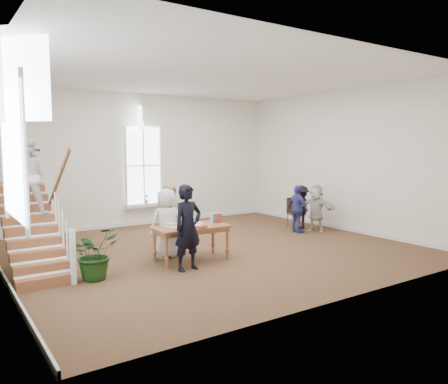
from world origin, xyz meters
TOP-DOWN VIEW (x-y plane):
  - ground at (0.00, 0.00)m, footprint 10.00×10.00m
  - room_shell at (-0.00, 4.39)m, footprint 10.49×10.00m
  - staircase at (-4.34, 0.75)m, footprint 1.10×4.10m
  - library_table at (-1.04, -0.68)m, footprint 1.82×0.97m
  - police_officer at (-1.49, -1.33)m, footprint 0.74×0.53m
  - elderly_woman at (-1.39, -0.08)m, footprint 0.84×0.56m
  - person_yellow at (-1.09, 0.42)m, footprint 0.95×0.79m
  - woman_cluster_a at (3.39, 0.38)m, footprint 0.39×0.89m
  - woman_cluster_b at (3.99, 0.83)m, footprint 1.03×1.03m
  - woman_cluster_c at (4.00, 0.18)m, footprint 0.83×1.48m
  - floor_plant at (-3.40, -0.85)m, footprint 1.23×1.16m
  - side_chair at (4.02, 1.23)m, footprint 0.51×0.51m

SIDE VIEW (x-z plane):
  - ground at x=0.00m, z-range 0.00..0.00m
  - room_shell at x=0.00m, z-range -4.60..5.40m
  - floor_plant at x=-3.40m, z-range 0.00..1.09m
  - side_chair at x=4.02m, z-range 0.06..1.04m
  - woman_cluster_b at x=3.99m, z-range 0.00..1.43m
  - woman_cluster_a at x=3.39m, z-range 0.00..1.51m
  - library_table at x=-1.04m, z-range 0.30..1.20m
  - woman_cluster_c at x=4.00m, z-range 0.00..1.52m
  - elderly_woman at x=-1.39m, z-range 0.00..1.70m
  - person_yellow at x=-1.09m, z-range 0.00..1.78m
  - police_officer at x=-1.49m, z-range 0.00..1.89m
  - staircase at x=-4.34m, z-range 0.16..3.08m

